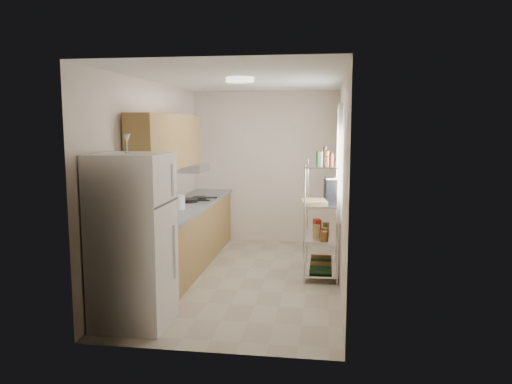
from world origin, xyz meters
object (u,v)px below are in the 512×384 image
rice_cooker (176,202)px  frying_pan_large (188,200)px  cutting_board (314,201)px  espresso_machine (331,188)px  refrigerator (133,240)px

rice_cooker → frying_pan_large: 0.62m
rice_cooker → cutting_board: rice_cooker is taller
rice_cooker → frying_pan_large: bearing=90.6°
rice_cooker → frying_pan_large: size_ratio=0.84×
frying_pan_large → espresso_machine: size_ratio=0.94×
refrigerator → rice_cooker: refrigerator is taller
cutting_board → espresso_machine: bearing=55.6°
refrigerator → cutting_board: refrigerator is taller
refrigerator → frying_pan_large: bearing=92.0°
cutting_board → refrigerator: bearing=-133.0°
frying_pan_large → rice_cooker: bearing=-98.8°
rice_cooker → cutting_board: size_ratio=0.57×
cutting_board → espresso_machine: size_ratio=1.39×
cutting_board → espresso_machine: espresso_machine is taller
refrigerator → frying_pan_large: 2.34m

